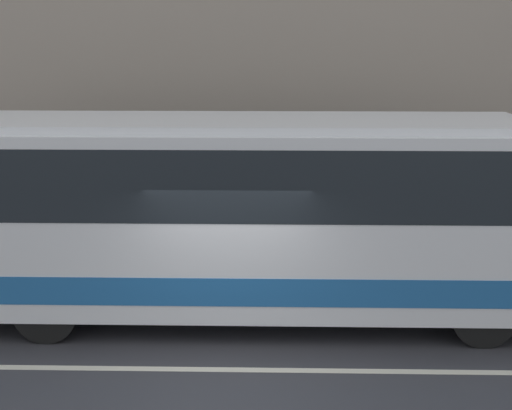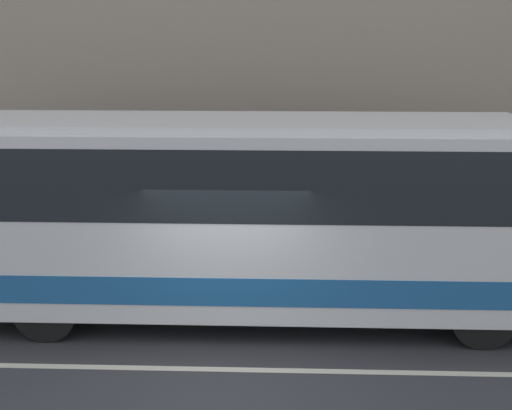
{
  "view_description": "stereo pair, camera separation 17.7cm",
  "coord_description": "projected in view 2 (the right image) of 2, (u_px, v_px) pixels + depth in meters",
  "views": [
    {
      "loc": [
        0.66,
        -9.43,
        4.82
      ],
      "look_at": [
        0.39,
        2.05,
        1.96
      ],
      "focal_mm": 50.0,
      "sensor_mm": 36.0,
      "label": 1
    },
    {
      "loc": [
        0.83,
        -9.43,
        4.82
      ],
      "look_at": [
        0.39,
        2.05,
        1.96
      ],
      "focal_mm": 50.0,
      "sensor_mm": 36.0,
      "label": 2
    }
  ],
  "objects": [
    {
      "name": "sidewalk",
      "position": [
        244.0,
        254.0,
        15.34
      ],
      "size": [
        60.0,
        2.37,
        0.18
      ],
      "color": "#A09E99",
      "rests_on": "ground_plane"
    },
    {
      "name": "ground_plane",
      "position": [
        224.0,
        370.0,
        10.34
      ],
      "size": [
        60.0,
        60.0,
        0.0
      ],
      "primitive_type": "plane",
      "color": "#333338"
    },
    {
      "name": "transit_bus",
      "position": [
        241.0,
        208.0,
        11.85
      ],
      "size": [
        10.83,
        2.59,
        3.4
      ],
      "color": "silver",
      "rests_on": "ground_plane"
    },
    {
      "name": "lane_stripe",
      "position": [
        224.0,
        369.0,
        10.33
      ],
      "size": [
        54.0,
        0.14,
        0.01
      ],
      "color": "beige",
      "rests_on": "ground_plane"
    },
    {
      "name": "pedestrian_waiting",
      "position": [
        196.0,
        220.0,
        14.59
      ],
      "size": [
        0.36,
        0.36,
        1.73
      ],
      "color": "#333338",
      "rests_on": "sidewalk"
    }
  ]
}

